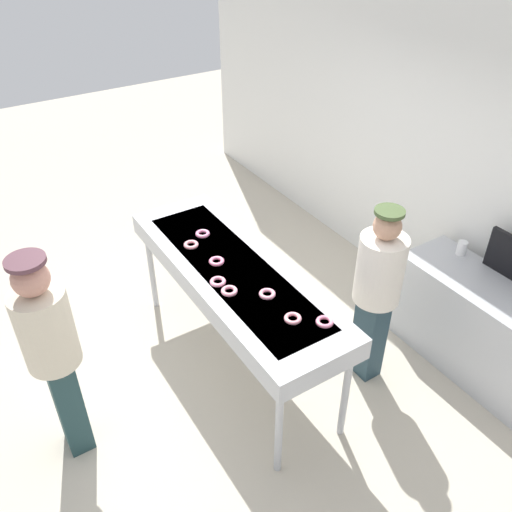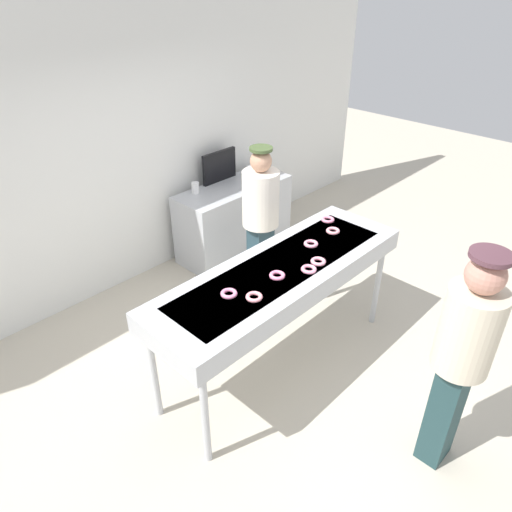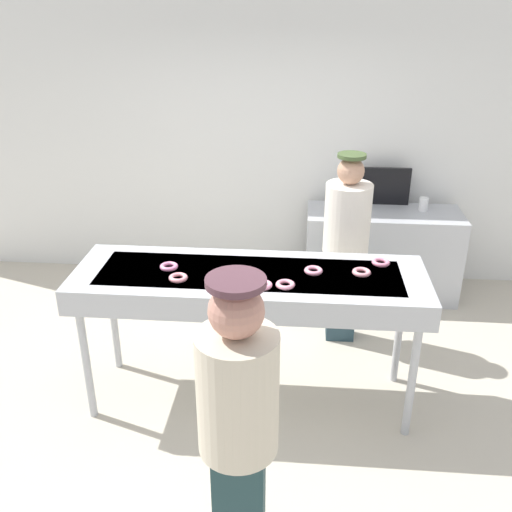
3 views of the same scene
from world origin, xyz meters
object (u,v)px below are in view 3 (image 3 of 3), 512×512
strawberry_donut_4 (313,271)px  prep_counter (381,254)px  menu_display (384,186)px  paper_cup_0 (338,199)px  strawberry_donut_1 (263,285)px  strawberry_donut_3 (361,272)px  fryer_conveyor (250,285)px  customer_waiting (238,424)px  strawberry_donut_7 (381,262)px  paper_cup_1 (423,204)px  strawberry_donut_0 (285,285)px  strawberry_donut_5 (169,267)px  worker_baker (346,237)px  strawberry_donut_6 (178,278)px  strawberry_donut_2 (228,275)px

strawberry_donut_4 → prep_counter: 1.96m
menu_display → paper_cup_0: bearing=-170.7°
strawberry_donut_1 → strawberry_donut_3: (0.65, 0.24, 0.00)m
prep_counter → paper_cup_0: paper_cup_0 is taller
fryer_conveyor → customer_waiting: size_ratio=1.38×
strawberry_donut_7 → menu_display: bearing=82.6°
paper_cup_1 → strawberry_donut_0: bearing=-121.9°
strawberry_donut_5 → customer_waiting: customer_waiting is taller
worker_baker → paper_cup_1: 1.22m
fryer_conveyor → worker_baker: (0.71, 0.90, 0.00)m
strawberry_donut_6 → prep_counter: bearing=50.0°
worker_baker → strawberry_donut_2: bearing=42.3°
worker_baker → strawberry_donut_4: bearing=65.2°
strawberry_donut_3 → strawberry_donut_4: same height
paper_cup_0 → paper_cup_1: size_ratio=1.00×
fryer_conveyor → menu_display: bearing=60.3°
strawberry_donut_1 → paper_cup_1: bearing=55.5°
strawberry_donut_6 → paper_cup_1: strawberry_donut_6 is taller
strawberry_donut_4 → paper_cup_0: strawberry_donut_4 is taller
strawberry_donut_0 → strawberry_donut_4: bearing=50.4°
strawberry_donut_2 → worker_baker: bearing=49.3°
strawberry_donut_0 → paper_cup_0: size_ratio=0.97×
strawberry_donut_6 → fryer_conveyor: bearing=17.7°
paper_cup_0 → strawberry_donut_3: bearing=-88.1°
strawberry_donut_3 → strawberry_donut_7: bearing=48.6°
strawberry_donut_3 → worker_baker: 0.87m
worker_baker → paper_cup_0: (-0.02, 1.02, -0.02)m
strawberry_donut_0 → worker_baker: worker_baker is taller
strawberry_donut_1 → strawberry_donut_5: bearing=161.9°
strawberry_donut_3 → strawberry_donut_6: bearing=-171.3°
worker_baker → paper_cup_1: (0.79, 0.93, -0.02)m
strawberry_donut_4 → paper_cup_1: (1.07, 1.79, -0.13)m
strawberry_donut_1 → menu_display: bearing=64.8°
fryer_conveyor → menu_display: menu_display is taller
strawberry_donut_1 → worker_baker: size_ratio=0.08×
fryer_conveyor → worker_baker: 1.15m
strawberry_donut_4 → strawberry_donut_6: size_ratio=1.00×
strawberry_donut_0 → worker_baker: size_ratio=0.08×
strawberry_donut_0 → strawberry_donut_5: (-0.81, 0.20, 0.00)m
strawberry_donut_7 → customer_waiting: size_ratio=0.07×
strawberry_donut_3 → paper_cup_1: 1.95m
customer_waiting → paper_cup_0: bearing=72.9°
prep_counter → strawberry_donut_4: bearing=-112.3°
paper_cup_1 → strawberry_donut_5: bearing=-138.6°
menu_display → strawberry_donut_4: bearing=-109.8°
strawberry_donut_0 → strawberry_donut_2: 0.40m
fryer_conveyor → strawberry_donut_6: (-0.46, -0.15, 0.11)m
strawberry_donut_2 → strawberry_donut_5: same height
customer_waiting → paper_cup_0: size_ratio=13.55×
worker_baker → strawberry_donut_6: bearing=34.9°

